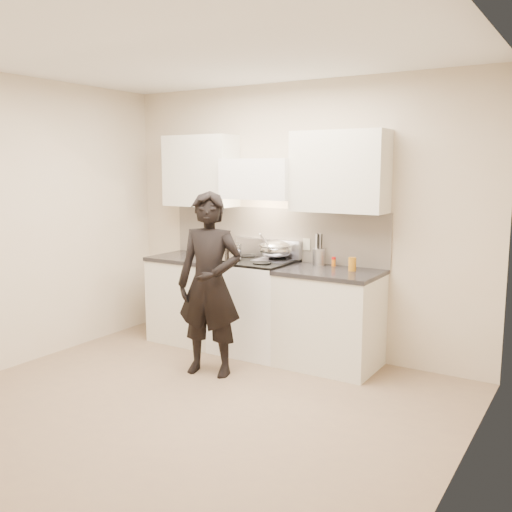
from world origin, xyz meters
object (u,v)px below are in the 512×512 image
Objects in this scene: stove at (255,306)px; wok at (276,249)px; utensil_crock at (319,255)px; person at (210,284)px; counter_right at (329,318)px.

stove is 0.62m from wok.
wok reaches higher than utensil_crock.
person is at bearing -123.19° from utensil_crock.
counter_right is at bearing 0.00° from stove.
wok is at bearing 65.05° from person.
counter_right is 2.14× the size of wok.
stove reaches higher than counter_right.
counter_right is at bearing 28.67° from person.
utensil_crock is (-0.22, 0.20, 0.55)m from counter_right.
stove is at bearing -180.00° from counter_right.
person is (-0.01, -0.75, 0.35)m from stove.
stove is 0.83m from person.
person reaches higher than stove.
wok is 0.44m from utensil_crock.
person reaches higher than counter_right.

